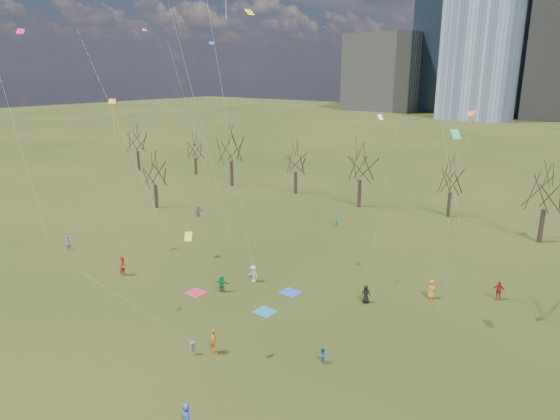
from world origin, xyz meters
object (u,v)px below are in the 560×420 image
Objects in this scene: blanket_navy at (290,292)px; person_0 at (186,416)px; blanket_crimson at (196,293)px; person_2 at (123,266)px; blanket_teal at (265,312)px; person_4 at (214,341)px.

person_0 is at bearing -71.92° from blanket_navy.
person_2 is (-8.40, -1.46, 0.97)m from blanket_crimson.
blanket_teal is 0.86× the size of person_4.
person_0 is at bearing -68.65° from blanket_teal.
blanket_teal is 14.31m from person_0.
person_2 reaches higher than blanket_navy.
blanket_teal is at bearing 7.33° from blanket_crimson.
blanket_teal is 1.00× the size of blanket_crimson.
person_0 reaches higher than blanket_crimson.
person_4 is at bearing -36.24° from blanket_crimson.
blanket_navy is 0.86× the size of person_4.
person_2 reaches higher than person_4.
blanket_teal is 0.82× the size of person_2.
person_0 reaches higher than blanket_teal.
blanket_crimson is 17.55m from person_0.
blanket_navy is 0.82× the size of person_2.
blanket_navy is at bearing -41.99° from person_4.
person_0 is 0.82× the size of person_4.
blanket_teal is 4.28m from blanket_navy.
person_4 reaches higher than blanket_teal.
blanket_crimson is (-7.20, -0.93, 0.00)m from blanket_teal.
blanket_crimson is 0.82× the size of person_2.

